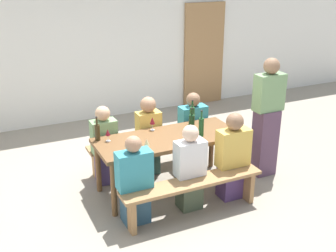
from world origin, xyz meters
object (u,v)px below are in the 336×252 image
standing_host (267,120)px  seated_guest_far_2 (193,131)px  wine_bottle_0 (97,132)px  wine_glass_1 (108,133)px  seated_guest_near_0 (135,183)px  wine_bottle_1 (192,115)px  tasting_table (168,143)px  wine_bottle_2 (192,123)px  wine_glass_3 (147,143)px  bench_far (148,146)px  seated_guest_far_0 (105,147)px  bench_near (193,188)px  wine_glass_0 (187,131)px  seated_guest_near_2 (233,158)px  seated_guest_near_1 (190,170)px  wooden_door (204,54)px  wine_glass_2 (152,121)px  seated_guest_far_1 (149,137)px  wine_bottle_3 (201,126)px

standing_host → seated_guest_far_2: bearing=-43.1°
wine_bottle_0 → wine_glass_1: wine_bottle_0 is taller
seated_guest_near_0 → wine_bottle_1: bearing=-54.7°
tasting_table → seated_guest_near_0: seated_guest_near_0 is taller
wine_bottle_2 → wine_glass_3: 0.84m
bench_far → seated_guest_far_2: (0.65, -0.15, 0.17)m
wine_glass_3 → seated_guest_far_0: (-0.28, 0.81, -0.33)m
bench_near → seated_guest_far_2: (0.65, 1.22, 0.17)m
wine_bottle_0 → wine_glass_3: size_ratio=2.01×
bench_far → seated_guest_far_0: size_ratio=1.61×
seated_guest_far_2 → wine_bottle_0: bearing=-80.6°
seated_guest_far_2 → wine_bottle_1: bearing=-31.0°
wine_glass_0 → seated_guest_near_2: bearing=-34.7°
seated_guest_near_0 → wine_bottle_0: bearing=12.1°
wine_bottle_0 → seated_guest_near_2: 1.73m
bench_far → seated_guest_near_2: (0.65, -1.22, 0.20)m
tasting_table → seated_guest_near_2: (0.65, -0.53, -0.12)m
wine_bottle_2 → seated_guest_far_0: seated_guest_far_0 is taller
wine_glass_0 → wine_bottle_0: bearing=154.5°
wine_bottle_1 → wine_glass_0: 0.61m
bench_near → seated_guest_near_1: seated_guest_near_1 is taller
wooden_door → seated_guest_near_1: (-2.21, -3.56, -0.53)m
bench_far → wine_glass_0: size_ratio=10.62×
wooden_door → seated_guest_far_2: 3.00m
seated_guest_near_2 → wine_glass_2: bearing=41.6°
tasting_table → seated_guest_far_0: seated_guest_far_0 is taller
seated_guest_near_1 → seated_guest_far_1: seated_guest_far_1 is taller
wine_glass_2 → seated_guest_near_2: seated_guest_near_2 is taller
bench_far → wine_bottle_1: 0.83m
bench_near → wine_glass_3: bearing=135.3°
wine_glass_0 → seated_guest_far_2: size_ratio=0.15×
wine_bottle_0 → wine_glass_2: 0.76m
wine_bottle_3 → seated_guest_far_0: 1.34m
tasting_table → seated_guest_near_0: (-0.67, -0.53, -0.16)m
wine_bottle_1 → standing_host: (0.90, -0.49, -0.05)m
bench_far → wine_bottle_2: size_ratio=5.44×
wine_bottle_1 → wine_bottle_2: size_ratio=1.03×
seated_guest_far_1 → standing_host: bearing=64.0°
wine_bottle_1 → wine_glass_0: bearing=-124.7°
wine_glass_1 → seated_guest_far_0: (0.05, 0.34, -0.33)m
seated_guest_near_0 → standing_host: standing_host is taller
wine_glass_2 → seated_guest_far_1: seated_guest_far_1 is taller
bench_near → wine_glass_1: 1.26m
wooden_door → wine_bottle_0: bearing=-138.5°
wooden_door → wine_glass_0: bearing=-122.9°
standing_host → wine_bottle_1: bearing=-28.5°
wine_bottle_3 → wine_bottle_0: bearing=160.6°
seated_guest_far_1 → seated_guest_far_2: bearing=90.0°
wine_glass_3 → standing_host: 1.83m
wine_bottle_2 → standing_host: (1.05, -0.23, -0.05)m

